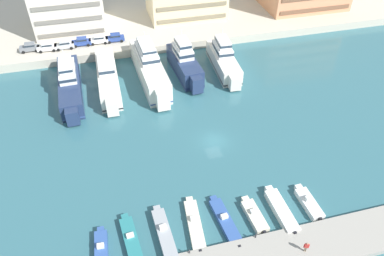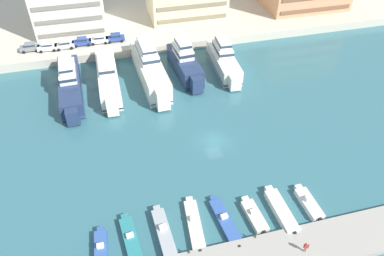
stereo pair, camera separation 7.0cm
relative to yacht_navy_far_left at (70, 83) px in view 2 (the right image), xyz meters
name	(u,v)px [view 2 (the right image)]	position (x,y,z in m)	size (l,w,h in m)	color
ground_plane	(214,141)	(22.27, -20.04, -2.22)	(400.00, 400.00, 0.00)	#336670
yacht_navy_far_left	(70,83)	(0.00, 0.00, 0.00)	(4.45, 20.60, 7.92)	navy
yacht_ivory_left	(108,76)	(7.13, 1.01, -0.25)	(3.88, 20.98, 6.68)	silver
yacht_ivory_mid_left	(150,67)	(15.35, 0.92, 0.51)	(5.25, 22.24, 9.03)	silver
yacht_navy_center_left	(185,63)	(22.55, 1.32, 0.31)	(4.82, 16.07, 8.73)	navy
yacht_ivory_center	(224,59)	(30.74, 1.09, 0.00)	(4.53, 17.08, 7.98)	silver
motorboat_blue_far_left	(101,251)	(3.02, -35.87, -1.75)	(1.82, 6.60, 1.37)	#33569E
motorboat_teal_left	(131,240)	(6.71, -35.31, -1.79)	(2.33, 8.03, 1.21)	teal
motorboat_grey_mid_left	(164,233)	(10.86, -35.39, -1.68)	(2.03, 8.38, 1.57)	#9EA3A8
motorboat_cream_center_left	(194,224)	(14.94, -34.93, -1.82)	(2.34, 8.60, 1.28)	beige
motorboat_blue_center	(225,221)	(18.93, -35.56, -1.84)	(2.42, 8.57, 1.22)	#33569E
motorboat_cream_center_right	(254,215)	(22.89, -35.64, -1.77)	(2.12, 6.16, 1.27)	beige
motorboat_white_mid_right	(281,210)	(26.61, -35.84, -1.70)	(2.02, 8.09, 1.03)	white
motorboat_white_right	(308,203)	(30.82, -35.59, -1.75)	(1.92, 6.24, 1.45)	white
car_grey_far_left	(30,47)	(-7.91, 15.50, 0.60)	(4.11, 1.95, 1.80)	slate
car_white_left	(47,46)	(-4.36, 14.75, 0.60)	(4.16, 2.04, 1.80)	white
car_silver_mid_left	(65,44)	(-0.79, 14.75, 0.60)	(4.16, 2.03, 1.80)	#B7BCC1
car_blue_center_left	(82,41)	(2.85, 15.31, 0.60)	(4.13, 1.97, 1.80)	#28428E
car_white_center	(99,39)	(6.54, 15.39, 0.60)	(4.17, 2.06, 1.80)	white
car_blue_center_right	(115,37)	(10.10, 15.36, 0.60)	(4.13, 1.98, 1.80)	#28428E
pedestrian_near_edge	(306,247)	(26.69, -42.28, -0.43)	(0.62, 0.38, 1.69)	#7A6B56
bollard_west_mid	(189,251)	(13.22, -39.01, -1.11)	(0.20, 0.20, 0.61)	#2D2D33
bollard_east_mid	(256,236)	(21.69, -39.01, -1.11)	(0.20, 0.20, 0.61)	#2D2D33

